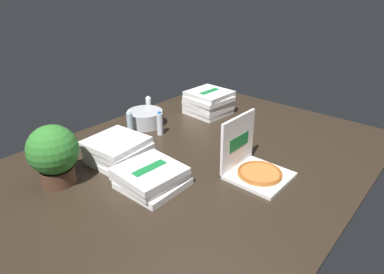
% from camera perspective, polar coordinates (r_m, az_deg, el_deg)
% --- Properties ---
extents(ground_plane, '(3.20, 2.40, 0.02)m').
position_cam_1_polar(ground_plane, '(2.70, 1.45, -3.56)').
color(ground_plane, '#2D2319').
extents(open_pizza_box, '(0.41, 0.42, 0.43)m').
position_cam_1_polar(open_pizza_box, '(2.44, 10.69, -4.75)').
color(open_pizza_box, white).
rests_on(open_pizza_box, ground_plane).
extents(pizza_stack_right_near, '(0.45, 0.45, 0.25)m').
position_cam_1_polar(pizza_stack_right_near, '(3.52, 2.95, 6.10)').
color(pizza_stack_right_near, white).
rests_on(pizza_stack_right_near, ground_plane).
extents(pizza_stack_center_far, '(0.44, 0.44, 0.15)m').
position_cam_1_polar(pizza_stack_center_far, '(2.30, -7.25, -6.98)').
color(pizza_stack_center_far, white).
rests_on(pizza_stack_center_far, ground_plane).
extents(pizza_stack_right_far, '(0.46, 0.46, 0.20)m').
position_cam_1_polar(pizza_stack_right_far, '(2.63, -12.82, -2.36)').
color(pizza_stack_right_far, white).
rests_on(pizza_stack_right_far, ground_plane).
extents(ice_bucket, '(0.35, 0.35, 0.15)m').
position_cam_1_polar(ice_bucket, '(3.27, -8.25, 3.33)').
color(ice_bucket, '#B7BABF').
rests_on(ice_bucket, ground_plane).
extents(water_bottle_0, '(0.06, 0.06, 0.23)m').
position_cam_1_polar(water_bottle_0, '(3.03, -5.71, 2.34)').
color(water_bottle_0, white).
rests_on(water_bottle_0, ground_plane).
extents(water_bottle_1, '(0.06, 0.06, 0.23)m').
position_cam_1_polar(water_bottle_1, '(3.46, -7.65, 5.24)').
color(water_bottle_1, white).
rests_on(water_bottle_1, ground_plane).
extents(water_bottle_2, '(0.06, 0.06, 0.23)m').
position_cam_1_polar(water_bottle_2, '(3.09, -10.89, 2.42)').
color(water_bottle_2, silver).
rests_on(water_bottle_2, ground_plane).
extents(potted_plant, '(0.35, 0.35, 0.44)m').
position_cam_1_polar(potted_plant, '(2.43, -23.24, -2.65)').
color(potted_plant, '#513323').
rests_on(potted_plant, ground_plane).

